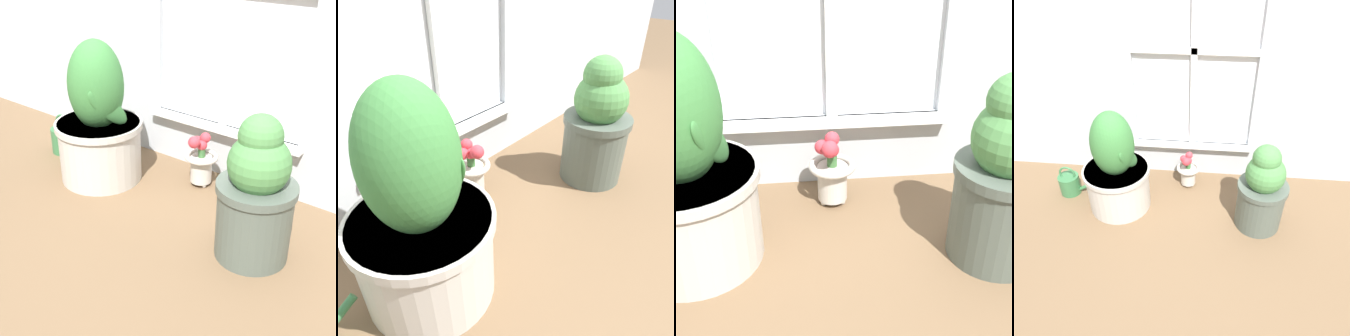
{
  "view_description": "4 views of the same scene",
  "coord_description": "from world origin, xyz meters",
  "views": [
    {
      "loc": [
        1.03,
        -1.09,
        1.06
      ],
      "look_at": [
        -0.06,
        0.28,
        0.14
      ],
      "focal_mm": 50.0,
      "sensor_mm": 36.0,
      "label": 1
    },
    {
      "loc": [
        -0.77,
        -0.34,
        0.84
      ],
      "look_at": [
        0.03,
        0.32,
        0.17
      ],
      "focal_mm": 35.0,
      "sensor_mm": 36.0,
      "label": 2
    },
    {
      "loc": [
        -0.12,
        -0.84,
        0.88
      ],
      "look_at": [
        0.01,
        0.29,
        0.23
      ],
      "focal_mm": 50.0,
      "sensor_mm": 36.0,
      "label": 3
    },
    {
      "loc": [
        0.11,
        -1.24,
        1.43
      ],
      "look_at": [
        -0.04,
        0.32,
        0.24
      ],
      "focal_mm": 35.0,
      "sensor_mm": 36.0,
      "label": 4
    }
  ],
  "objects": [
    {
      "name": "potted_plant_left",
      "position": [
        -0.42,
        0.23,
        0.26
      ],
      "size": [
        0.39,
        0.39,
        0.64
      ],
      "color": "#B7B2A8",
      "rests_on": "ground_plane"
    },
    {
      "name": "potted_plant_right",
      "position": [
        0.42,
        0.15,
        0.24
      ],
      "size": [
        0.28,
        0.28,
        0.53
      ],
      "color": "#4C564C",
      "rests_on": "ground_plane"
    },
    {
      "name": "ground_plane",
      "position": [
        0.0,
        0.0,
        0.0
      ],
      "size": [
        10.0,
        10.0,
        0.0
      ],
      "primitive_type": "plane",
      "color": "brown"
    },
    {
      "name": "flower_vase",
      "position": [
        -0.02,
        0.46,
        0.12
      ],
      "size": [
        0.15,
        0.15,
        0.25
      ],
      "color": "#BCB7AD",
      "rests_on": "ground_plane"
    }
  ]
}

